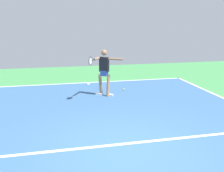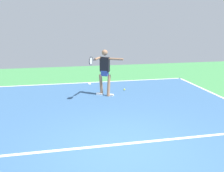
{
  "view_description": "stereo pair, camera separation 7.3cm",
  "coord_description": "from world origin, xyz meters",
  "views": [
    {
      "loc": [
        1.36,
        4.83,
        2.7
      ],
      "look_at": [
        -0.17,
        -2.13,
        0.9
      ],
      "focal_mm": 40.63,
      "sensor_mm": 36.0,
      "label": 1
    },
    {
      "loc": [
        1.29,
        4.85,
        2.7
      ],
      "look_at": [
        -0.17,
        -2.13,
        0.9
      ],
      "focal_mm": 40.63,
      "sensor_mm": 36.0,
      "label": 2
    }
  ],
  "objects": [
    {
      "name": "court_line_baseline_near",
      "position": [
        0.0,
        -6.47,
        0.0
      ],
      "size": [
        9.15,
        0.1,
        0.01
      ],
      "primitive_type": "cube",
      "color": "white",
      "rests_on": "ground_plane"
    },
    {
      "name": "court_surface",
      "position": [
        0.0,
        0.0,
        0.0
      ],
      "size": [
        9.15,
        13.03,
        0.0
      ],
      "primitive_type": "cube",
      "color": "#38608E",
      "rests_on": "ground_plane"
    },
    {
      "name": "court_line_service",
      "position": [
        0.0,
        -0.26,
        0.0
      ],
      "size": [
        6.86,
        0.1,
        0.01
      ],
      "primitive_type": "cube",
      "color": "white",
      "rests_on": "ground_plane"
    },
    {
      "name": "court_line_centre_mark",
      "position": [
        0.0,
        -6.27,
        0.0
      ],
      "size": [
        0.1,
        0.3,
        0.01
      ],
      "primitive_type": "cube",
      "color": "white",
      "rests_on": "ground_plane"
    },
    {
      "name": "tennis_ball_by_baseline",
      "position": [
        -1.25,
        -4.82,
        0.03
      ],
      "size": [
        0.07,
        0.07,
        0.07
      ],
      "primitive_type": "sphere",
      "color": "yellow",
      "rests_on": "ground_plane"
    },
    {
      "name": "tennis_player",
      "position": [
        -0.33,
        -4.22,
        1.0
      ],
      "size": [
        1.31,
        1.03,
        1.74
      ],
      "rotation": [
        0.0,
        0.0,
        -0.53
      ],
      "color": "#9E7051",
      "rests_on": "ground_plane"
    },
    {
      "name": "ground_plane",
      "position": [
        0.0,
        0.0,
        0.0
      ],
      "size": [
        22.02,
        22.02,
        0.0
      ],
      "primitive_type": "plane",
      "color": "#428E4C"
    }
  ]
}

